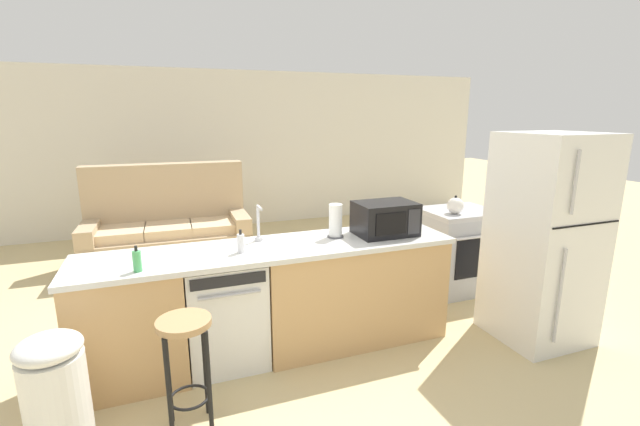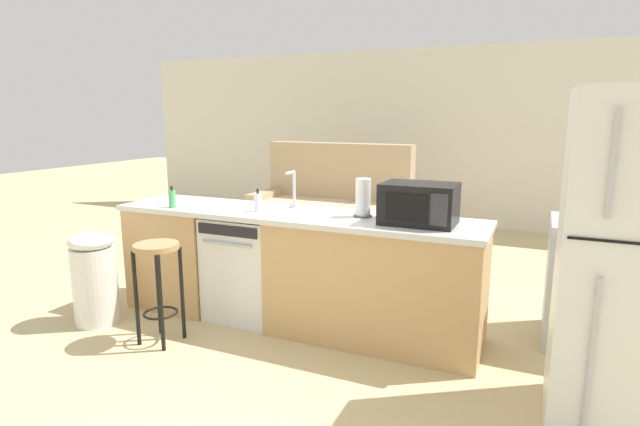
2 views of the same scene
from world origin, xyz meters
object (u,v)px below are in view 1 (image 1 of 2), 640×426
Objects in this scene: trash_bin at (56,395)px; couch at (169,232)px; dishwasher at (225,311)px; dish_soap_bottle at (137,261)px; refrigerator at (545,239)px; kettle at (455,206)px; stove_range at (457,250)px; bar_stool at (186,351)px; microwave at (385,218)px; paper_towel_roll at (336,221)px; soap_bottle at (241,243)px.

couch is (0.68, 3.25, 0.02)m from trash_bin.
trash_bin is (-1.03, -0.64, -0.04)m from dishwasher.
refrigerator is at bearing -6.01° from dish_soap_bottle.
couch is (-0.35, 2.61, -0.03)m from dishwasher.
kettle is (-0.17, 0.97, 0.10)m from refrigerator.
trash_bin is at bearing -161.94° from stove_range.
kettle reaches higher than dishwasher.
couch reaches higher than bar_stool.
dish_soap_bottle is 0.24× the size of bar_stool.
microwave is 1.77× the size of paper_towel_roll.
refrigerator is 4.35m from couch.
dishwasher is at bearing 31.62° from trash_bin.
bar_stool is (-0.46, -0.63, -0.44)m from soap_bottle.
refrigerator is at bearing -11.93° from dishwasher.
paper_towel_roll reaches higher than microwave.
stove_range is at bearing 16.24° from paper_towel_roll.
paper_towel_roll is 1.53m from kettle.
trash_bin is (-3.63, -1.18, -0.07)m from stove_range.
paper_towel_roll is (0.95, 0.07, 0.62)m from dishwasher.
stove_range is at bearing -34.98° from couch.
paper_towel_roll is at bearing 10.53° from dish_soap_bottle.
stove_range is at bearing 18.06° from trash_bin.
kettle is at bearing 21.91° from microwave.
refrigerator reaches higher than couch.
stove_range is 2.59m from soap_bottle.
paper_towel_roll is at bearing 170.86° from microwave.
microwave is at bearing -155.74° from stove_range.
kettle is 0.10× the size of couch.
soap_bottle is 0.90m from bar_stool.
couch is (0.22, 2.83, -0.58)m from dish_soap_bottle.
dishwasher is 1.21m from trash_bin.
stove_range is at bearing 13.91° from soap_bottle.
dishwasher is 0.93× the size of stove_range.
soap_bottle is 2.78m from couch.
refrigerator is 10.04× the size of dish_soap_bottle.
couch reaches higher than dish_soap_bottle.
soap_bottle is (-0.82, -0.13, -0.07)m from paper_towel_roll.
refrigerator is 10.04× the size of soap_bottle.
bar_stool is (-1.71, -0.69, -0.50)m from microwave.
trash_bin is at bearing -163.02° from kettle.
paper_towel_roll reaches higher than kettle.
couch reaches higher than microwave.
kettle reaches higher than trash_bin.
dish_soap_bottle is 0.24× the size of trash_bin.
dishwasher is at bearing -175.92° from paper_towel_roll.
bar_stool is at bearing -89.58° from couch.
soap_bottle is at bearing 54.02° from bar_stool.
dish_soap_bottle is at bearing -168.02° from kettle.
dishwasher is 1.51m from microwave.
dish_soap_bottle is (-3.17, -0.76, 0.52)m from stove_range.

